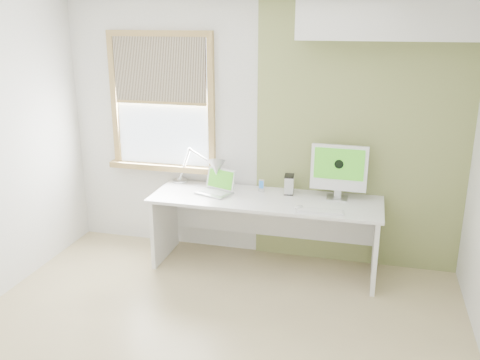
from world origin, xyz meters
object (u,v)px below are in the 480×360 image
(desk, at_px, (266,215))
(external_drive, at_px, (289,184))
(desk_lamp, at_px, (209,169))
(laptop, at_px, (217,187))
(imac, at_px, (339,169))

(desk, xyz_separation_m, external_drive, (0.19, 0.13, 0.29))
(desk, xyz_separation_m, desk_lamp, (-0.61, 0.11, 0.40))
(desk_lamp, bearing_deg, laptop, -46.57)
(desk_lamp, height_order, external_drive, desk_lamp)
(laptop, bearing_deg, imac, 6.44)
(desk, distance_m, imac, 0.83)
(desk, bearing_deg, desk_lamp, 170.17)
(imac, bearing_deg, desk, -170.22)
(external_drive, relative_size, imac, 0.35)
(desk_lamp, relative_size, imac, 1.23)
(desk_lamp, height_order, laptop, desk_lamp)
(desk_lamp, relative_size, external_drive, 3.48)
(desk_lamp, xyz_separation_m, imac, (1.28, 0.01, 0.09))
(external_drive, distance_m, imac, 0.51)
(desk, relative_size, imac, 4.15)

